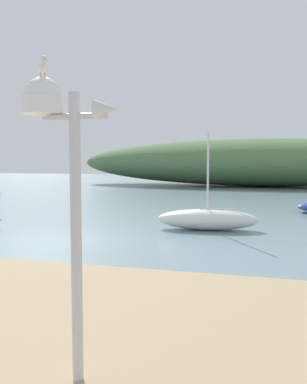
% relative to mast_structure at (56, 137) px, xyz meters
% --- Properties ---
extents(ground_plane, '(120.00, 120.00, 0.00)m').
position_rel_mast_structure_xyz_m(ground_plane, '(-4.10, 8.14, -2.87)').
color(ground_plane, gray).
extents(distant_hill, '(38.43, 10.08, 4.80)m').
position_rel_mast_structure_xyz_m(distant_hill, '(1.75, 38.91, -0.47)').
color(distant_hill, '#517547').
rests_on(distant_hill, ground).
extents(mast_structure, '(1.09, 0.47, 3.31)m').
position_rel_mast_structure_xyz_m(mast_structure, '(0.00, 0.00, 0.00)').
color(mast_structure, silver).
rests_on(mast_structure, beach_sand).
extents(seagull_on_radar, '(0.22, 0.25, 0.21)m').
position_rel_mast_structure_xyz_m(seagull_on_radar, '(-0.14, -0.01, 0.76)').
color(seagull_on_radar, orange).
rests_on(seagull_on_radar, mast_structure).
extents(sailboat_far_right, '(3.91, 1.64, 3.66)m').
position_rel_mast_structure_xyz_m(sailboat_far_right, '(0.06, 11.31, -2.47)').
color(sailboat_far_right, white).
rests_on(sailboat_far_right, ground).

